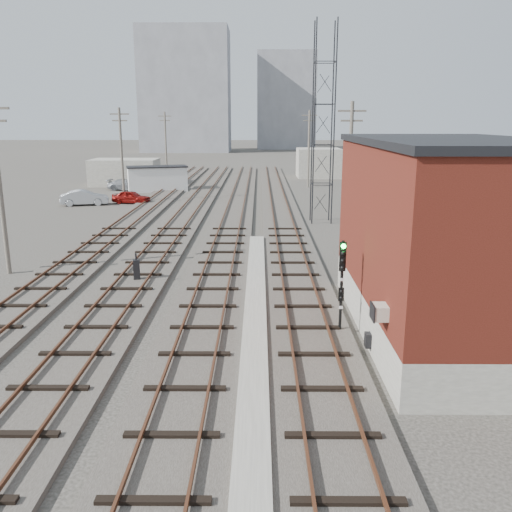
{
  "coord_description": "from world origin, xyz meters",
  "views": [
    {
      "loc": [
        0.67,
        -7.33,
        7.82
      ],
      "look_at": [
        0.52,
        15.06,
        2.2
      ],
      "focal_mm": 38.0,
      "sensor_mm": 36.0,
      "label": 1
    }
  ],
  "objects_px": {
    "signal_mast": "(342,282)",
    "car_silver": "(85,198)",
    "car_red": "(131,197)",
    "switch_stand": "(137,270)",
    "site_trailer": "(157,178)",
    "car_grey": "(126,185)"
  },
  "relations": [
    {
      "from": "signal_mast",
      "to": "car_grey",
      "type": "distance_m",
      "value": 46.89
    },
    {
      "from": "site_trailer",
      "to": "car_red",
      "type": "bearing_deg",
      "value": -110.66
    },
    {
      "from": "signal_mast",
      "to": "car_red",
      "type": "xyz_separation_m",
      "value": [
        -15.46,
        32.98,
        -1.43
      ]
    },
    {
      "from": "switch_stand",
      "to": "site_trailer",
      "type": "xyz_separation_m",
      "value": [
        -5.55,
        35.94,
        0.76
      ]
    },
    {
      "from": "car_silver",
      "to": "car_grey",
      "type": "height_order",
      "value": "car_silver"
    },
    {
      "from": "switch_stand",
      "to": "car_red",
      "type": "xyz_separation_m",
      "value": [
        -6.37,
        26.39,
        -0.04
      ]
    },
    {
      "from": "car_silver",
      "to": "site_trailer",
      "type": "bearing_deg",
      "value": -38.04
    },
    {
      "from": "signal_mast",
      "to": "car_grey",
      "type": "xyz_separation_m",
      "value": [
        -18.34,
        43.14,
        -1.42
      ]
    },
    {
      "from": "signal_mast",
      "to": "switch_stand",
      "type": "distance_m",
      "value": 11.31
    },
    {
      "from": "signal_mast",
      "to": "car_silver",
      "type": "xyz_separation_m",
      "value": [
        -19.62,
        31.85,
        -1.33
      ]
    },
    {
      "from": "site_trailer",
      "to": "car_grey",
      "type": "height_order",
      "value": "site_trailer"
    },
    {
      "from": "switch_stand",
      "to": "signal_mast",
      "type": "bearing_deg",
      "value": -48.88
    },
    {
      "from": "signal_mast",
      "to": "car_red",
      "type": "bearing_deg",
      "value": 115.12
    },
    {
      "from": "car_grey",
      "to": "signal_mast",
      "type": "bearing_deg",
      "value": -149.35
    },
    {
      "from": "signal_mast",
      "to": "car_silver",
      "type": "distance_m",
      "value": 37.43
    },
    {
      "from": "car_silver",
      "to": "switch_stand",
      "type": "bearing_deg",
      "value": -170.44
    },
    {
      "from": "signal_mast",
      "to": "car_red",
      "type": "relative_size",
      "value": 0.98
    },
    {
      "from": "switch_stand",
      "to": "car_silver",
      "type": "xyz_separation_m",
      "value": [
        -10.53,
        25.26,
        0.06
      ]
    },
    {
      "from": "site_trailer",
      "to": "car_silver",
      "type": "xyz_separation_m",
      "value": [
        -4.98,
        -10.68,
        -0.7
      ]
    },
    {
      "from": "car_red",
      "to": "car_silver",
      "type": "height_order",
      "value": "car_silver"
    },
    {
      "from": "site_trailer",
      "to": "car_grey",
      "type": "relative_size",
      "value": 1.66
    },
    {
      "from": "switch_stand",
      "to": "car_red",
      "type": "bearing_deg",
      "value": 90.63
    }
  ]
}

